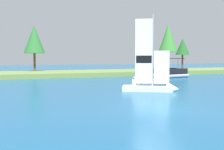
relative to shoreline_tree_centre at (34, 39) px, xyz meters
name	(u,v)px	position (x,y,z in m)	size (l,w,h in m)	color
ground_plane	(158,108)	(2.13, -33.99, -5.77)	(200.00, 200.00, 0.00)	#195684
shore_bank	(52,74)	(2.13, -3.71, -5.45)	(80.00, 10.77, 0.65)	olive
shoreline_tree_centre	(34,39)	(0.00, 0.00, 0.00)	(3.42, 3.42, 7.38)	brown
shoreline_tree_midright	(168,38)	(21.79, -5.88, 0.48)	(3.29, 3.29, 8.08)	brown
shoreline_tree_right	(183,47)	(28.01, -1.70, -0.81)	(2.74, 2.74, 5.96)	brown
wooden_dock	(151,76)	(15.03, -11.65, -5.59)	(1.99, 6.11, 0.37)	brown
sailboat	(156,86)	(6.22, -27.18, -5.30)	(4.62, 3.62, 6.79)	silver
pontoon_boat	(170,73)	(16.82, -13.79, -5.10)	(5.60, 3.27, 2.75)	#B2B2B7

